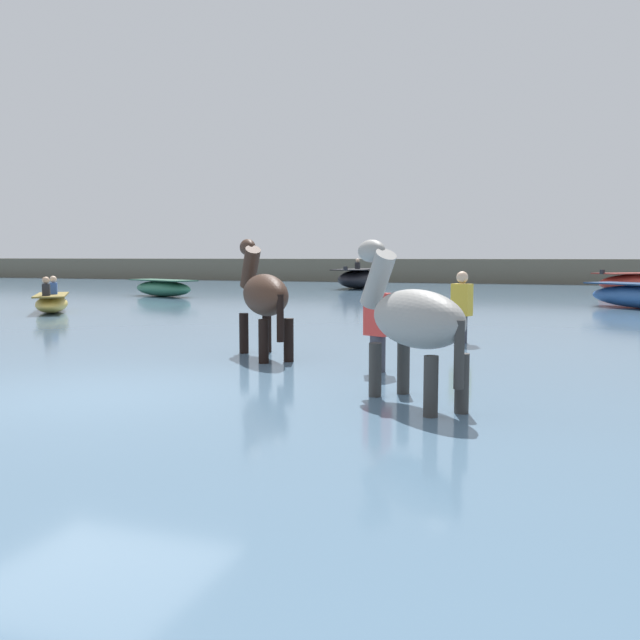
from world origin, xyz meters
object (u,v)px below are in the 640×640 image
at_px(horse_lead_dark_bay, 263,298).
at_px(horse_trailing_grey, 412,323).
at_px(boat_distant_east, 163,288).
at_px(boat_far_offshore, 359,278).
at_px(boat_far_inshore, 640,282).
at_px(person_onlooker_left, 461,316).
at_px(person_spectator_far, 378,336).
at_px(boat_mid_outer, 52,303).

distance_m(horse_lead_dark_bay, horse_trailing_grey, 3.63).
xyz_separation_m(boat_distant_east, boat_far_offshore, (5.02, 8.68, 0.14)).
xyz_separation_m(horse_trailing_grey, boat_far_offshore, (-7.27, 23.81, -0.36)).
xyz_separation_m(horse_lead_dark_bay, boat_far_inshore, (7.28, 21.68, -0.46)).
bearing_deg(horse_trailing_grey, horse_lead_dark_bay, 137.74).
height_order(horse_trailing_grey, boat_far_inshore, horse_trailing_grey).
bearing_deg(person_onlooker_left, boat_far_offshore, 110.73).
distance_m(boat_far_offshore, person_spectator_far, 23.04).
height_order(boat_far_offshore, person_spectator_far, boat_far_offshore).
height_order(horse_trailing_grey, person_spectator_far, horse_trailing_grey).
distance_m(boat_distant_east, boat_far_offshore, 10.03).
bearing_deg(boat_distant_east, boat_far_inshore, 28.04).
bearing_deg(boat_distant_east, boat_far_offshore, 59.98).
bearing_deg(boat_distant_east, boat_mid_outer, -81.03).
xyz_separation_m(boat_far_inshore, boat_mid_outer, (-15.75, -16.21, -0.14)).
xyz_separation_m(boat_mid_outer, boat_far_offshore, (3.88, 15.89, 0.19)).
bearing_deg(person_spectator_far, person_onlooker_left, 79.26).
relative_size(horse_trailing_grey, boat_distant_east, 0.64).
relative_size(boat_far_inshore, person_onlooker_left, 2.45).
relative_size(horse_lead_dark_bay, boat_distant_east, 0.67).
bearing_deg(person_onlooker_left, horse_lead_dark_bay, -134.71).
relative_size(horse_lead_dark_bay, person_spectator_far, 1.32).
distance_m(horse_lead_dark_bay, boat_far_inshore, 22.88).
bearing_deg(person_spectator_far, boat_far_inshore, 76.51).
bearing_deg(boat_mid_outer, boat_far_offshore, 76.28).
relative_size(boat_mid_outer, boat_distant_east, 0.76).
xyz_separation_m(boat_far_offshore, person_spectator_far, (6.50, -22.11, 0.01)).
relative_size(boat_distant_east, person_onlooker_left, 1.96).
distance_m(boat_far_inshore, boat_far_offshore, 11.88).
height_order(boat_mid_outer, person_onlooker_left, person_onlooker_left).
xyz_separation_m(horse_trailing_grey, person_onlooker_left, (-0.16, 4.99, -0.35)).
xyz_separation_m(horse_lead_dark_bay, person_onlooker_left, (2.53, 2.55, -0.41)).
distance_m(horse_lead_dark_bay, boat_distant_east, 15.92).
relative_size(boat_distant_east, person_spectator_far, 1.96).
height_order(horse_lead_dark_bay, boat_far_inshore, horse_lead_dark_bay).
xyz_separation_m(boat_far_inshore, person_spectator_far, (-5.38, -22.42, 0.06)).
distance_m(horse_trailing_grey, person_spectator_far, 1.90).
relative_size(boat_far_offshore, person_spectator_far, 2.56).
bearing_deg(boat_far_offshore, boat_far_inshore, 1.51).
distance_m(boat_far_inshore, person_onlooker_left, 19.71).
bearing_deg(boat_far_offshore, horse_trailing_grey, -73.01).
distance_m(horse_lead_dark_bay, person_spectator_far, 2.08).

